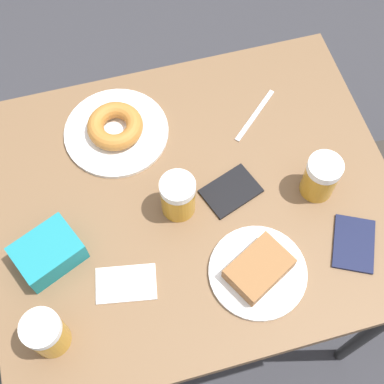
# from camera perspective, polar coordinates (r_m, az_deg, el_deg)

# --- Properties ---
(ground_plane) EXTENTS (8.00, 8.00, 0.00)m
(ground_plane) POSITION_cam_1_polar(r_m,az_deg,el_deg) (1.96, 0.00, -10.59)
(ground_plane) COLOR #333338
(table) EXTENTS (0.77, 0.93, 0.78)m
(table) POSITION_cam_1_polar(r_m,az_deg,el_deg) (1.30, 0.00, -1.87)
(table) COLOR brown
(table) RESTS_ON ground_plane
(plate_with_cake) EXTENTS (0.21, 0.21, 0.05)m
(plate_with_cake) POSITION_cam_1_polar(r_m,az_deg,el_deg) (1.15, 7.09, -8.29)
(plate_with_cake) COLOR white
(plate_with_cake) RESTS_ON table
(plate_with_donut) EXTENTS (0.25, 0.25, 0.05)m
(plate_with_donut) POSITION_cam_1_polar(r_m,az_deg,el_deg) (1.31, -8.14, 6.68)
(plate_with_donut) COLOR white
(plate_with_donut) RESTS_ON table
(beer_mug_left) EXTENTS (0.08, 0.08, 0.11)m
(beer_mug_left) POSITION_cam_1_polar(r_m,az_deg,el_deg) (1.17, -1.50, -0.47)
(beer_mug_left) COLOR #C68C23
(beer_mug_left) RESTS_ON table
(beer_mug_center) EXTENTS (0.08, 0.08, 0.11)m
(beer_mug_center) POSITION_cam_1_polar(r_m,az_deg,el_deg) (1.22, 13.57, 1.55)
(beer_mug_center) COLOR #C68C23
(beer_mug_center) RESTS_ON table
(beer_mug_right) EXTENTS (0.08, 0.08, 0.11)m
(beer_mug_right) POSITION_cam_1_polar(r_m,az_deg,el_deg) (1.10, -15.29, -14.35)
(beer_mug_right) COLOR #C68C23
(beer_mug_right) RESTS_ON table
(napkin_folded) EXTENTS (0.10, 0.14, 0.00)m
(napkin_folded) POSITION_cam_1_polar(r_m,az_deg,el_deg) (1.16, -7.05, -9.68)
(napkin_folded) COLOR white
(napkin_folded) RESTS_ON table
(fork) EXTENTS (0.13, 0.14, 0.00)m
(fork) POSITION_cam_1_polar(r_m,az_deg,el_deg) (1.35, 6.74, 8.14)
(fork) COLOR silver
(fork) RESTS_ON table
(passport_near_edge) EXTENTS (0.13, 0.15, 0.01)m
(passport_near_edge) POSITION_cam_1_polar(r_m,az_deg,el_deg) (1.23, 4.17, 0.10)
(passport_near_edge) COLOR black
(passport_near_edge) RESTS_ON table
(passport_far_edge) EXTENTS (0.15, 0.13, 0.01)m
(passport_far_edge) POSITION_cam_1_polar(r_m,az_deg,el_deg) (1.23, 16.88, -5.29)
(passport_far_edge) COLOR #141938
(passport_far_edge) RESTS_ON table
(blue_pouch) EXTENTS (0.15, 0.16, 0.06)m
(blue_pouch) POSITION_cam_1_polar(r_m,az_deg,el_deg) (1.18, -15.10, -6.28)
(blue_pouch) COLOR teal
(blue_pouch) RESTS_ON table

